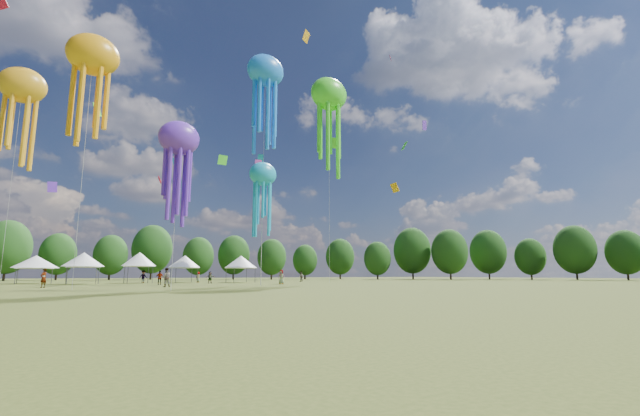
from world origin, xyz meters
TOP-DOWN VIEW (x-y plane):
  - ground at (0.00, 0.00)m, footprint 300.00×300.00m
  - spectator_near at (-6.21, 32.48)m, footprint 0.92×0.73m
  - spectators_far at (2.85, 48.53)m, footprint 37.32×21.17m
  - festival_tents at (-5.44, 54.77)m, footprint 31.99×12.08m
  - show_kites at (1.78, 37.89)m, footprint 44.46×27.92m
  - small_kites at (-1.31, 43.74)m, footprint 72.88×56.87m
  - treeline at (-3.87, 62.51)m, footprint 201.57×95.24m

SIDE VIEW (x-z plane):
  - ground at x=0.00m, z-range 0.00..0.00m
  - spectators_far at x=2.85m, z-range -0.04..1.78m
  - spectator_near at x=-6.21m, z-range 0.00..1.85m
  - festival_tents at x=-5.44m, z-range 0.94..5.32m
  - treeline at x=-3.87m, z-range -0.17..13.26m
  - show_kites at x=1.78m, z-range 5.78..37.38m
  - small_kites at x=-1.31m, z-range 9.26..53.88m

